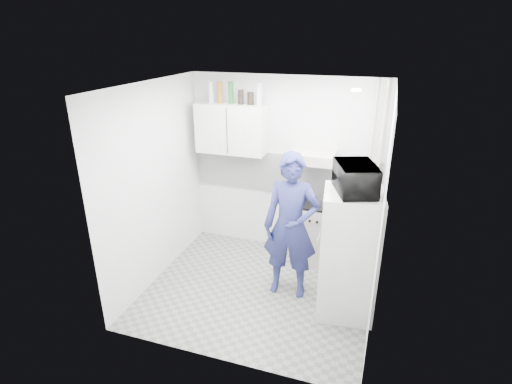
% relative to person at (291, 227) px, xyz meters
% --- Properties ---
extents(floor, '(2.80, 2.80, 0.00)m').
position_rel_person_xyz_m(floor, '(-0.38, -0.12, -0.93)').
color(floor, gray).
rests_on(floor, ground).
extents(ceiling, '(2.80, 2.80, 0.00)m').
position_rel_person_xyz_m(ceiling, '(-0.38, -0.12, 1.67)').
color(ceiling, white).
rests_on(ceiling, wall_back).
extents(wall_back, '(2.80, 0.00, 2.80)m').
position_rel_person_xyz_m(wall_back, '(-0.38, 1.13, 0.37)').
color(wall_back, silver).
rests_on(wall_back, floor).
extents(wall_left, '(0.00, 2.60, 2.60)m').
position_rel_person_xyz_m(wall_left, '(-1.78, -0.12, 0.37)').
color(wall_left, silver).
rests_on(wall_left, floor).
extents(wall_right, '(0.00, 2.60, 2.60)m').
position_rel_person_xyz_m(wall_right, '(1.02, -0.12, 0.37)').
color(wall_right, silver).
rests_on(wall_right, floor).
extents(person, '(0.70, 0.49, 1.85)m').
position_rel_person_xyz_m(person, '(0.00, 0.00, 0.00)').
color(person, navy).
rests_on(person, floor).
extents(stove, '(0.55, 0.55, 0.88)m').
position_rel_person_xyz_m(stove, '(0.18, 0.88, -0.49)').
color(stove, '#BDB4A6').
rests_on(stove, floor).
extents(fridge, '(0.71, 0.71, 1.53)m').
position_rel_person_xyz_m(fridge, '(0.72, -0.17, -0.16)').
color(fridge, silver).
rests_on(fridge, floor).
extents(stove_top, '(0.53, 0.53, 0.03)m').
position_rel_person_xyz_m(stove_top, '(0.18, 0.88, -0.04)').
color(stove_top, black).
rests_on(stove_top, stove).
extents(saucepan, '(0.19, 0.19, 0.11)m').
position_rel_person_xyz_m(saucepan, '(0.25, 0.84, 0.03)').
color(saucepan, silver).
rests_on(saucepan, stove_top).
extents(microwave, '(0.67, 0.56, 0.32)m').
position_rel_person_xyz_m(microwave, '(0.72, -0.17, 0.76)').
color(microwave, black).
rests_on(microwave, fridge).
extents(bottle_b, '(0.08, 0.08, 0.30)m').
position_rel_person_xyz_m(bottle_b, '(-1.43, 0.95, 1.42)').
color(bottle_b, '#B2B7BC').
rests_on(bottle_b, upper_cabinet).
extents(bottle_c, '(0.07, 0.07, 0.30)m').
position_rel_person_xyz_m(bottle_c, '(-1.29, 0.95, 1.42)').
color(bottle_c, brown).
rests_on(bottle_c, upper_cabinet).
extents(bottle_d, '(0.07, 0.07, 0.31)m').
position_rel_person_xyz_m(bottle_d, '(-1.13, 0.95, 1.43)').
color(bottle_d, '#144C1E').
rests_on(bottle_d, upper_cabinet).
extents(canister_a, '(0.08, 0.08, 0.20)m').
position_rel_person_xyz_m(canister_a, '(-0.98, 0.95, 1.37)').
color(canister_a, black).
rests_on(canister_a, upper_cabinet).
extents(canister_b, '(0.09, 0.09, 0.17)m').
position_rel_person_xyz_m(canister_b, '(-0.84, 0.95, 1.36)').
color(canister_b, black).
rests_on(canister_b, upper_cabinet).
extents(bottle_e, '(0.08, 0.08, 0.31)m').
position_rel_person_xyz_m(bottle_e, '(-0.72, 0.95, 1.43)').
color(bottle_e, '#B2B7BC').
rests_on(bottle_e, upper_cabinet).
extents(upper_cabinet, '(1.00, 0.35, 0.70)m').
position_rel_person_xyz_m(upper_cabinet, '(-1.13, 0.95, 0.92)').
color(upper_cabinet, silver).
rests_on(upper_cabinet, wall_back).
extents(range_hood, '(0.60, 0.50, 0.14)m').
position_rel_person_xyz_m(range_hood, '(0.07, 0.88, 0.64)').
color(range_hood, '#BDB4A6').
rests_on(range_hood, wall_back).
extents(backsplash, '(2.74, 0.03, 0.60)m').
position_rel_person_xyz_m(backsplash, '(-0.38, 1.11, 0.27)').
color(backsplash, white).
rests_on(backsplash, wall_back).
extents(pipe_a, '(0.05, 0.05, 2.60)m').
position_rel_person_xyz_m(pipe_a, '(0.92, 1.05, 0.37)').
color(pipe_a, '#BDB4A6').
rests_on(pipe_a, floor).
extents(pipe_b, '(0.04, 0.04, 2.60)m').
position_rel_person_xyz_m(pipe_b, '(0.80, 1.05, 0.37)').
color(pipe_b, '#BDB4A6').
rests_on(pipe_b, floor).
extents(ceiling_spot_fixture, '(0.10, 0.10, 0.02)m').
position_rel_person_xyz_m(ceiling_spot_fixture, '(0.62, 0.08, 1.64)').
color(ceiling_spot_fixture, white).
rests_on(ceiling_spot_fixture, ceiling).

